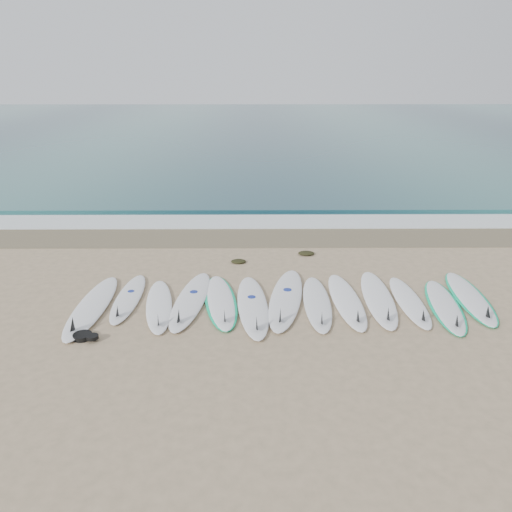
{
  "coord_description": "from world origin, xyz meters",
  "views": [
    {
      "loc": [
        -0.62,
        -8.74,
        4.24
      ],
      "look_at": [
        -0.55,
        1.56,
        0.4
      ],
      "focal_mm": 35.0,
      "sensor_mm": 36.0,
      "label": 1
    }
  ],
  "objects_px": {
    "surfboard_6": "(286,299)",
    "leash_coil": "(85,336)",
    "surfboard_0": "(91,307)",
    "surfboard_12": "(470,298)"
  },
  "relations": [
    {
      "from": "surfboard_0",
      "to": "surfboard_12",
      "type": "relative_size",
      "value": 1.08
    },
    {
      "from": "surfboard_6",
      "to": "leash_coil",
      "type": "bearing_deg",
      "value": -148.65
    },
    {
      "from": "surfboard_0",
      "to": "surfboard_12",
      "type": "distance_m",
      "value": 7.34
    },
    {
      "from": "surfboard_12",
      "to": "leash_coil",
      "type": "distance_m",
      "value": 7.26
    },
    {
      "from": "leash_coil",
      "to": "surfboard_12",
      "type": "bearing_deg",
      "value": 11.72
    },
    {
      "from": "surfboard_0",
      "to": "leash_coil",
      "type": "bearing_deg",
      "value": -77.72
    },
    {
      "from": "surfboard_0",
      "to": "leash_coil",
      "type": "distance_m",
      "value": 1.1
    },
    {
      "from": "surfboard_0",
      "to": "surfboard_6",
      "type": "distance_m",
      "value": 3.7
    },
    {
      "from": "surfboard_0",
      "to": "leash_coil",
      "type": "xyz_separation_m",
      "value": [
        0.22,
        -1.08,
        -0.01
      ]
    },
    {
      "from": "surfboard_0",
      "to": "surfboard_6",
      "type": "bearing_deg",
      "value": 5.72
    }
  ]
}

